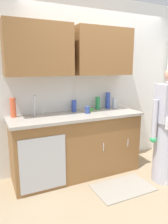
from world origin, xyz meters
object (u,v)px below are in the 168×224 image
at_px(sink, 40,119).
at_px(bottle_water_tall, 13,108).
at_px(bottle_soap, 74,106).
at_px(sponge, 90,110).
at_px(bottle_dish_liquid, 98,103).
at_px(bottle_cleaner_spray, 108,100).
at_px(cup_by_sink, 87,110).
at_px(bottle_water_short, 114,103).
at_px(person_at_sink, 167,135).

height_order(sink, bottle_water_tall, sink).
relative_size(sink, bottle_soap, 2.77).
relative_size(bottle_soap, sponge, 1.64).
distance_m(bottle_dish_liquid, sponge, 0.19).
bearing_deg(bottle_water_tall, bottle_cleaner_spray, 0.41).
bearing_deg(cup_by_sink, bottle_water_short, 16.98).
bearing_deg(sink, bottle_cleaner_spray, 10.04).
xyz_separation_m(bottle_water_tall, sponge, (1.16, -0.04, -0.12)).
distance_m(bottle_water_short, bottle_cleaner_spray, 0.13).
relative_size(person_at_sink, bottle_water_short, 9.51).
distance_m(bottle_water_short, sponge, 0.48).
height_order(person_at_sink, bottle_water_short, person_at_sink).
height_order(bottle_water_tall, bottle_soap, bottle_water_tall).
relative_size(bottle_soap, bottle_dish_liquid, 0.88).
xyz_separation_m(bottle_cleaner_spray, bottle_dish_liquid, (-0.20, -0.01, -0.03)).
bearing_deg(sponge, cup_by_sink, -125.74).
distance_m(person_at_sink, bottle_cleaner_spray, 1.09).
height_order(cup_by_sink, sponge, cup_by_sink).
distance_m(bottle_water_tall, bottle_water_short, 1.64).
bearing_deg(person_at_sink, cup_by_sink, 140.96).
height_order(person_at_sink, bottle_dish_liquid, person_at_sink).
distance_m(bottle_soap, bottle_cleaner_spray, 0.62).
bearing_deg(bottle_dish_liquid, person_at_sink, -57.06).
height_order(bottle_soap, sponge, bottle_soap).
relative_size(sink, sponge, 4.55).
xyz_separation_m(sink, cup_by_sink, (0.72, -0.00, 0.07)).
distance_m(sink, sponge, 0.86).
bearing_deg(bottle_dish_liquid, bottle_water_short, -3.90).
bearing_deg(cup_by_sink, bottle_soap, 121.91).
relative_size(person_at_sink, cup_by_sink, 15.44).
bearing_deg(bottle_soap, person_at_sink, -42.36).
height_order(sink, sponge, sink).
relative_size(bottle_water_tall, bottle_soap, 1.49).
relative_size(bottle_dish_liquid, cup_by_sink, 1.95).
xyz_separation_m(person_at_sink, sponge, (-0.77, 0.90, 0.26)).
bearing_deg(bottle_cleaner_spray, bottle_water_short, -17.57).
xyz_separation_m(sink, bottle_soap, (0.59, 0.20, 0.10)).
distance_m(cup_by_sink, sponge, 0.22).
xyz_separation_m(bottle_soap, cup_by_sink, (0.13, -0.21, -0.04)).
relative_size(bottle_dish_liquid, sponge, 1.86).
relative_size(bottle_water_short, bottle_cleaner_spray, 0.64).
bearing_deg(bottle_water_tall, bottle_dish_liquid, -0.15).
relative_size(person_at_sink, bottle_water_tall, 6.04).
relative_size(bottle_water_tall, bottle_cleaner_spray, 1.01).
height_order(bottle_cleaner_spray, bottle_dish_liquid, bottle_cleaner_spray).
xyz_separation_m(bottle_water_short, cup_by_sink, (-0.60, -0.18, -0.03)).
distance_m(person_at_sink, sponge, 1.21).
height_order(bottle_water_short, bottle_cleaner_spray, bottle_cleaner_spray).
bearing_deg(sponge, bottle_cleaner_spray, 7.27).
bearing_deg(sponge, bottle_dish_liquid, 10.93).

